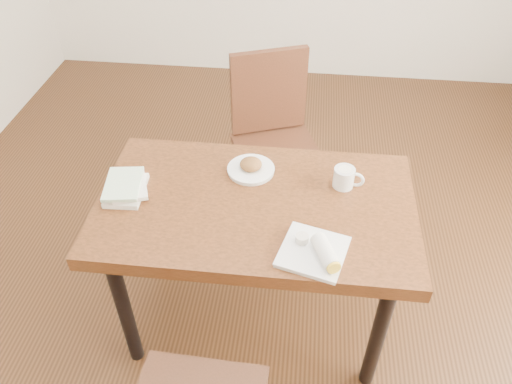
# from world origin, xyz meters

# --- Properties ---
(ground) EXTENTS (4.00, 5.00, 0.01)m
(ground) POSITION_xyz_m (0.00, 0.00, -0.01)
(ground) COLOR #472814
(ground) RESTS_ON ground
(table) EXTENTS (1.22, 0.72, 0.75)m
(table) POSITION_xyz_m (0.00, 0.00, 0.66)
(table) COLOR brown
(table) RESTS_ON ground
(chair_far) EXTENTS (0.54, 0.54, 0.95)m
(chair_far) POSITION_xyz_m (0.01, 0.78, 0.55)
(chair_far) COLOR #4B2215
(chair_far) RESTS_ON ground
(plate_scone) EXTENTS (0.19, 0.19, 0.06)m
(plate_scone) POSITION_xyz_m (-0.04, 0.18, 0.77)
(plate_scone) COLOR white
(plate_scone) RESTS_ON table
(coffee_mug) EXTENTS (0.12, 0.08, 0.08)m
(coffee_mug) POSITION_xyz_m (0.34, 0.13, 0.79)
(coffee_mug) COLOR white
(coffee_mug) RESTS_ON table
(plate_burrito) EXTENTS (0.27, 0.27, 0.07)m
(plate_burrito) POSITION_xyz_m (0.24, -0.25, 0.77)
(plate_burrito) COLOR white
(plate_burrito) RESTS_ON table
(book_stack) EXTENTS (0.19, 0.23, 0.05)m
(book_stack) POSITION_xyz_m (-0.51, -0.00, 0.78)
(book_stack) COLOR white
(book_stack) RESTS_ON table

